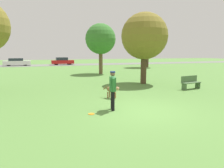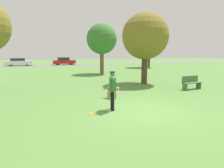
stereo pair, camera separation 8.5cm
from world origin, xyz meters
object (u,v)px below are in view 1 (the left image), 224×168
Objects in this scene: tree_mid_center at (101,39)px; park_bench at (190,82)px; parked_car_red at (62,61)px; frisbee at (91,114)px; tree_near_right at (144,36)px; person at (113,87)px; tree_far_right at (148,34)px; dog at (112,90)px; parked_car_white at (17,62)px.

tree_mid_center is 3.71× the size of park_bench.
parked_car_red is at bearing 91.41° from park_bench.
frisbee is 8.89m from tree_near_right.
tree_near_right is at bearing 48.47° from frisbee.
park_bench is (6.23, 2.82, -0.49)m from person.
tree_near_right is 25.74m from parked_car_red.
tree_far_right is 19.53m from park_bench.
tree_far_right is at bearing 111.22° from dog.
dog is 0.60× the size of park_bench.
tree_near_right is at bearing -68.10° from parked_car_white.
dog is at bearing -123.48° from tree_far_right.
tree_near_right reaches higher than person.
parked_car_red is at bearing 144.31° from dog.
park_bench is at bearing -53.17° from person.
tree_near_right is 0.74× the size of tree_far_right.
tree_far_right is (8.49, 14.72, 1.58)m from tree_near_right.
person is 6.86m from park_bench.
tree_mid_center is 1.04× the size of tree_near_right.
tree_near_right is at bearing 100.21° from dog.
parked_car_white reaches higher than dog.
tree_far_right is at bearing -43.47° from parked_car_red.
tree_mid_center reaches higher than parked_car_white.
frisbee is at bearing -70.99° from dog.
tree_near_right reaches higher than parked_car_red.
person is at bearing -122.23° from tree_far_right.
parked_car_red reaches higher than frisbee.
park_bench is (7.18, 3.10, 0.44)m from frisbee.
frisbee is at bearing -123.72° from tree_far_right.
parked_car_red is (-12.11, 10.61, -4.36)m from tree_far_right.
park_bench is (1.76, -3.03, -3.01)m from tree_near_right.
parked_car_white is (-10.26, 17.41, -3.06)m from tree_mid_center.
tree_mid_center is 11.94m from tree_far_right.
parked_car_white is 31.10m from park_bench.
tree_far_right reaches higher than tree_near_right.
tree_mid_center is at bearing 131.62° from dog.
tree_near_right is at bearing -119.97° from tree_far_right.
person is 0.31× the size of tree_near_right.
tree_far_right is (13.92, 20.85, 5.03)m from frisbee.
person reaches higher than frisbee.
park_bench is at bearing 63.46° from dog.
person is 0.36× the size of parked_car_white.
dog is 0.17× the size of tree_near_right.
tree_near_right is 4.61m from park_bench.
tree_far_right is 16.68m from parked_car_red.
dog is 12.39m from tree_mid_center.
person is 0.29× the size of tree_mid_center.
person is at bearing -127.46° from tree_near_right.
tree_far_right is 4.84× the size of park_bench.
frisbee is at bearing -107.26° from tree_mid_center.
person is 1.36m from frisbee.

